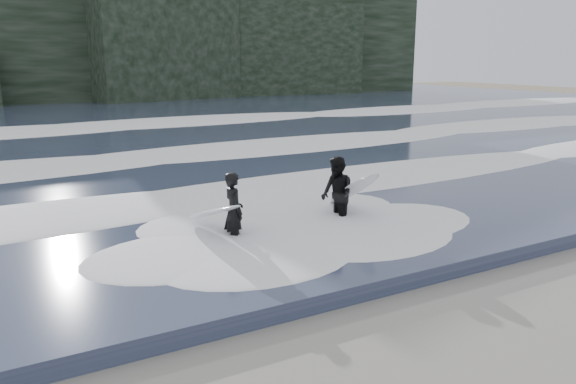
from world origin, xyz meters
name	(u,v)px	position (x,y,z in m)	size (l,w,h in m)	color
sea	(77,123)	(0.00, 29.00, 0.15)	(90.00, 52.00, 0.30)	#2E3652
headland	(34,39)	(0.00, 46.00, 5.00)	(70.00, 9.00, 10.00)	black
foam_near	(217,195)	(0.00, 9.00, 0.40)	(60.00, 3.20, 0.20)	white
foam_mid	(140,152)	(0.00, 16.00, 0.42)	(60.00, 4.00, 0.24)	white
foam_far	(90,125)	(0.00, 25.00, 0.45)	(60.00, 4.80, 0.30)	white
surfer_left	(229,212)	(-0.88, 6.22, 0.77)	(0.96, 1.95, 1.53)	black
surfer_right	(339,194)	(1.68, 6.25, 0.81)	(1.17, 1.98, 1.61)	black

